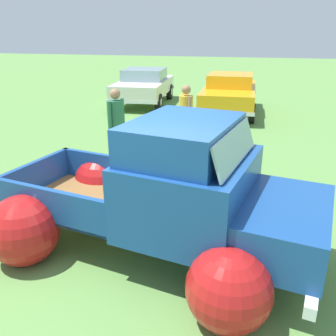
% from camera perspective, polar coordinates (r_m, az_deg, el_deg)
% --- Properties ---
extents(ground_plane, '(80.00, 80.00, 0.00)m').
position_cam_1_polar(ground_plane, '(5.37, -3.40, -12.24)').
color(ground_plane, '#609347').
extents(vintage_pickup_truck, '(4.89, 3.40, 1.96)m').
position_cam_1_polar(vintage_pickup_truck, '(4.85, 0.49, -5.79)').
color(vintage_pickup_truck, black).
rests_on(vintage_pickup_truck, ground).
extents(show_car_0, '(2.24, 4.27, 1.43)m').
position_cam_1_polar(show_car_0, '(15.60, -3.77, 12.86)').
color(show_car_0, black).
rests_on(show_car_0, ground).
extents(show_car_1, '(1.99, 4.32, 1.43)m').
position_cam_1_polar(show_car_1, '(13.89, 9.62, 11.64)').
color(show_car_1, black).
rests_on(show_car_1, ground).
extents(spectator_1, '(0.48, 0.48, 1.70)m').
position_cam_1_polar(spectator_1, '(9.05, 2.80, 8.30)').
color(spectator_1, navy).
rests_on(spectator_1, ground).
extents(spectator_2, '(0.43, 0.53, 1.74)m').
position_cam_1_polar(spectator_2, '(8.27, -8.08, 7.12)').
color(spectator_2, navy).
rests_on(spectator_2, ground).
extents(lane_cone_0, '(0.36, 0.36, 0.63)m').
position_cam_1_polar(lane_cone_0, '(7.80, -5.12, 1.12)').
color(lane_cone_0, black).
rests_on(lane_cone_0, ground).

